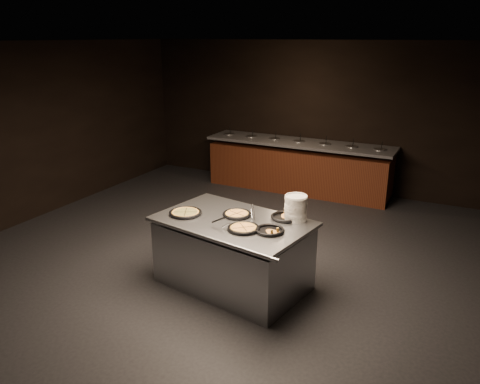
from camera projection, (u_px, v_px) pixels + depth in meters
The scene contains 11 objects.
room at pixel (204, 161), 5.98m from camera, with size 7.02×8.02×2.92m.
salad_bar at pixel (298, 169), 9.31m from camera, with size 3.70×0.83×1.18m.
serving_counter at pixel (233, 254), 5.76m from camera, with size 1.99×1.47×0.87m.
plate_stack at pixel (296, 208), 5.57m from camera, with size 0.27×0.27×0.30m, color silver.
pan_veggie_whole at pixel (185, 213), 5.79m from camera, with size 0.41×0.41×0.04m.
pan_cheese_whole at pixel (237, 214), 5.74m from camera, with size 0.35×0.35×0.04m.
pan_cheese_slices_a at pixel (286, 217), 5.66m from camera, with size 0.36×0.36×0.04m.
pan_cheese_slices_b at pixel (244, 228), 5.32m from camera, with size 0.37×0.37×0.04m.
pan_veggie_slices at pixel (270, 230), 5.27m from camera, with size 0.34×0.34×0.04m.
server_left at pixel (252, 212), 5.64m from camera, with size 0.24×0.28×0.17m.
server_right at pixel (223, 222), 5.34m from camera, with size 0.33×0.09×0.15m.
Camera 1 is at (3.03, -4.96, 2.97)m, focal length 35.00 mm.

